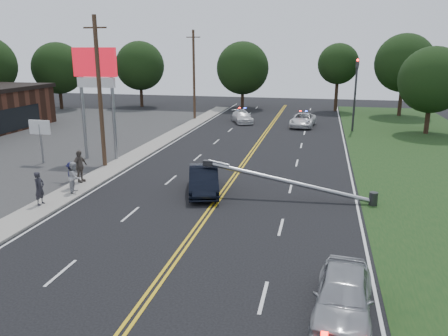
% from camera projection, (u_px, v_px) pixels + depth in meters
% --- Properties ---
extents(ground, '(120.00, 120.00, 0.00)m').
position_uv_depth(ground, '(176.00, 258.00, 16.94)').
color(ground, black).
rests_on(ground, ground).
extents(sidewalk, '(1.80, 70.00, 0.12)m').
position_uv_depth(sidewalk, '(102.00, 175.00, 28.11)').
color(sidewalk, gray).
rests_on(sidewalk, ground).
extents(centerline_yellow, '(0.36, 80.00, 0.00)m').
position_uv_depth(centerline_yellow, '(229.00, 184.00, 26.35)').
color(centerline_yellow, gold).
rests_on(centerline_yellow, ground).
extents(pylon_sign, '(3.20, 0.35, 8.00)m').
position_uv_depth(pylon_sign, '(96.00, 77.00, 30.77)').
color(pylon_sign, gray).
rests_on(pylon_sign, ground).
extents(small_sign, '(1.60, 0.14, 3.10)m').
position_uv_depth(small_sign, '(40.00, 131.00, 30.59)').
color(small_sign, gray).
rests_on(small_sign, ground).
extents(traffic_signal, '(0.28, 0.41, 7.05)m').
position_uv_depth(traffic_signal, '(355.00, 89.00, 42.33)').
color(traffic_signal, '#2D2D30').
rests_on(traffic_signal, ground).
extents(fallen_streetlight, '(9.36, 0.44, 1.91)m').
position_uv_depth(fallen_streetlight, '(298.00, 183.00, 23.35)').
color(fallen_streetlight, '#2D2D30').
rests_on(fallen_streetlight, ground).
extents(utility_pole_mid, '(1.60, 0.28, 10.00)m').
position_uv_depth(utility_pole_mid, '(100.00, 93.00, 28.85)').
color(utility_pole_mid, '#382619').
rests_on(utility_pole_mid, ground).
extents(utility_pole_far, '(1.60, 0.28, 10.00)m').
position_uv_depth(utility_pole_far, '(194.00, 75.00, 49.57)').
color(utility_pole_far, '#382619').
rests_on(utility_pole_far, ground).
extents(tree_4, '(6.82, 6.82, 8.87)m').
position_uv_depth(tree_4, '(58.00, 68.00, 58.67)').
color(tree_4, black).
rests_on(tree_4, ground).
extents(tree_5, '(6.74, 6.74, 9.07)m').
position_uv_depth(tree_5, '(140.00, 66.00, 60.83)').
color(tree_5, black).
rests_on(tree_5, ground).
extents(tree_6, '(7.13, 7.13, 8.99)m').
position_uv_depth(tree_6, '(243.00, 68.00, 59.50)').
color(tree_6, black).
rests_on(tree_6, ground).
extents(tree_7, '(5.23, 5.23, 8.72)m').
position_uv_depth(tree_7, '(338.00, 64.00, 56.29)').
color(tree_7, black).
rests_on(tree_7, ground).
extents(tree_8, '(6.93, 6.93, 9.78)m').
position_uv_depth(tree_8, '(404.00, 63.00, 52.09)').
color(tree_8, black).
rests_on(tree_8, ground).
extents(tree_9, '(6.19, 6.19, 8.21)m').
position_uv_depth(tree_9, '(432.00, 80.00, 40.90)').
color(tree_9, black).
rests_on(tree_9, ground).
extents(crashed_sedan, '(2.80, 4.85, 1.51)m').
position_uv_depth(crashed_sedan, '(204.00, 180.00, 24.55)').
color(crashed_sedan, black).
rests_on(crashed_sedan, ground).
extents(waiting_sedan, '(2.07, 4.35, 1.43)m').
position_uv_depth(waiting_sedan, '(343.00, 295.00, 13.06)').
color(waiting_sedan, '#9C9EA3').
rests_on(waiting_sedan, ground).
extents(emergency_a, '(2.76, 5.20, 1.39)m').
position_uv_depth(emergency_a, '(303.00, 120.00, 45.89)').
color(emergency_a, silver).
rests_on(emergency_a, ground).
extents(emergency_b, '(3.37, 4.77, 1.28)m').
position_uv_depth(emergency_b, '(242.00, 117.00, 48.40)').
color(emergency_b, silver).
rests_on(emergency_b, ground).
extents(bystander_a, '(0.43, 0.64, 1.74)m').
position_uv_depth(bystander_a, '(39.00, 188.00, 22.30)').
color(bystander_a, '#24232A').
rests_on(bystander_a, sidewalk).
extents(bystander_b, '(0.88, 1.00, 1.73)m').
position_uv_depth(bystander_b, '(74.00, 177.00, 24.29)').
color(bystander_b, '#ACABB0').
rests_on(bystander_b, sidewalk).
extents(bystander_c, '(0.94, 1.15, 1.54)m').
position_uv_depth(bystander_c, '(72.00, 175.00, 25.01)').
color(bystander_c, '#18183C').
rests_on(bystander_c, sidewalk).
extents(bystander_d, '(0.73, 1.22, 1.94)m').
position_uv_depth(bystander_d, '(80.00, 166.00, 26.11)').
color(bystander_d, '#5C5249').
rests_on(bystander_d, sidewalk).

